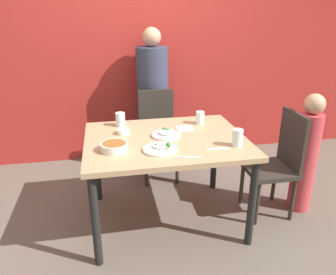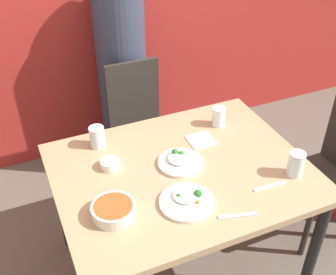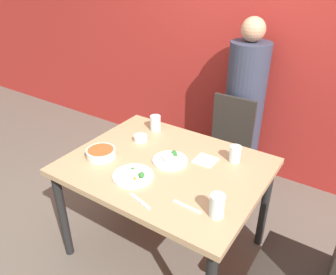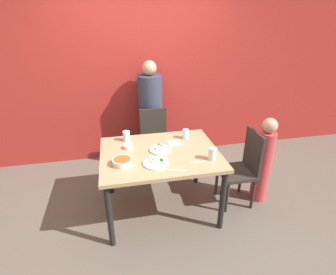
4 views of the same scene
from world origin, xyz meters
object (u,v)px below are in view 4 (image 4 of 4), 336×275
object	(u,v)px
person_child	(263,162)
chair_adult_spot	(155,141)
chair_child_spot	(243,166)
plate_rice_adult	(156,162)
person_adult	(151,118)
bowl_curry	(122,162)
glass_water_tall	(212,154)

from	to	relation	value
person_child	chair_adult_spot	bearing A→B (deg)	142.46
chair_child_spot	plate_rice_adult	bearing A→B (deg)	-80.90
chair_adult_spot	person_adult	xyz separation A→B (m)	(0.00, 0.34, 0.22)
chair_child_spot	person_adult	bearing A→B (deg)	-143.83
bowl_curry	glass_water_tall	size ratio (longest dim) A/B	1.51
glass_water_tall	person_adult	bearing A→B (deg)	106.48
bowl_curry	glass_water_tall	distance (m)	0.93
glass_water_tall	person_child	bearing A→B (deg)	15.11
chair_child_spot	person_child	world-z (taller)	person_child
chair_adult_spot	chair_child_spot	distance (m)	1.29
chair_adult_spot	person_adult	world-z (taller)	person_adult
chair_child_spot	person_adult	world-z (taller)	person_adult
person_adult	chair_child_spot	bearing A→B (deg)	-53.83
chair_adult_spot	chair_child_spot	world-z (taller)	same
person_adult	person_child	distance (m)	1.73
person_child	plate_rice_adult	xyz separation A→B (m)	(-1.34, -0.17, 0.26)
chair_child_spot	bowl_curry	distance (m)	1.44
chair_adult_spot	plate_rice_adult	world-z (taller)	chair_adult_spot
chair_child_spot	plate_rice_adult	world-z (taller)	chair_child_spot
chair_child_spot	bowl_curry	world-z (taller)	chair_child_spot
plate_rice_adult	glass_water_tall	xyz separation A→B (m)	(0.58, -0.03, 0.05)
person_adult	glass_water_tall	xyz separation A→B (m)	(0.43, -1.45, 0.12)
person_adult	bowl_curry	bearing A→B (deg)	-109.73
person_child	bowl_curry	bearing A→B (deg)	-176.13
bowl_curry	plate_rice_adult	xyz separation A→B (m)	(0.34, -0.06, -0.02)
person_adult	glass_water_tall	size ratio (longest dim) A/B	11.79
person_adult	person_child	size ratio (longest dim) A/B	1.43
person_child	bowl_curry	distance (m)	1.70
chair_adult_spot	bowl_curry	xyz separation A→B (m)	(-0.49, -1.02, 0.30)
chair_child_spot	person_adult	distance (m)	1.57
chair_adult_spot	bowl_curry	bearing A→B (deg)	-115.61
chair_child_spot	glass_water_tall	world-z (taller)	chair_child_spot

